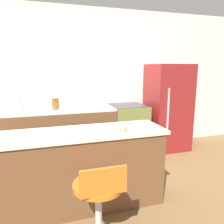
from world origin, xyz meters
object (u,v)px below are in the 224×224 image
oven_range (128,129)px  stool_chair (99,202)px  mixing_bowl (88,105)px  refrigerator (167,107)px  kettle (17,105)px

oven_range → stool_chair: size_ratio=1.10×
mixing_bowl → stool_chair: bearing=-98.6°
refrigerator → stool_chair: bearing=-132.9°
refrigerator → kettle: bearing=179.5°
kettle → mixing_bowl: 1.13m
refrigerator → stool_chair: 2.73m
stool_chair → mixing_bowl: bearing=81.4°
oven_range → mixing_bowl: bearing=-179.9°
oven_range → kettle: bearing=-180.0°
refrigerator → mixing_bowl: (-1.53, 0.02, 0.12)m
kettle → mixing_bowl: size_ratio=1.06×
oven_range → kettle: 1.94m
stool_chair → refrigerator: bearing=47.1°
refrigerator → mixing_bowl: refrigerator is taller
stool_chair → mixing_bowl: (0.30, 2.00, 0.52)m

